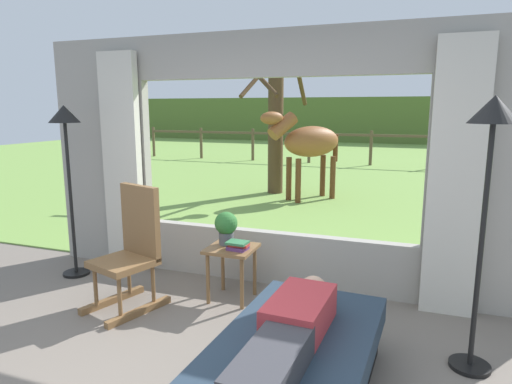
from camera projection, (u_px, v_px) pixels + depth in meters
The scene contains 16 objects.
back_wall_with_window at pixel (272, 165), 4.46m from camera, with size 5.20×0.12×2.55m.
curtain_panel_left at pixel (122, 164), 4.90m from camera, with size 0.44×0.10×2.40m, color beige.
curtain_panel_right at pixel (455, 181), 3.77m from camera, with size 0.44×0.10×2.40m, color beige.
outdoor_pasture_lawn at pixel (372, 163), 14.76m from camera, with size 36.00×21.68×0.02m, color #759E47.
distant_hill_ridge at pixel (391, 120), 23.63m from camera, with size 36.00×2.00×2.40m, color #536B2F.
recliner_sofa at pixel (293, 370), 2.73m from camera, with size 0.99×1.74×0.42m.
reclining_person at pixel (291, 329), 2.62m from camera, with size 0.37×1.44×0.22m.
rocking_chair at pixel (132, 249), 4.04m from camera, with size 0.65×0.79×1.12m.
side_table at pixel (232, 257), 4.19m from camera, with size 0.44×0.44×0.52m.
potted_plant at pixel (226, 226), 4.23m from camera, with size 0.22×0.22×0.32m.
book_stack at pixel (238, 245), 4.09m from camera, with size 0.20×0.17×0.08m.
floor_lamp_left at pixel (66, 140), 4.63m from camera, with size 0.32×0.32×1.84m.
floor_lamp_right at pixel (490, 152), 2.86m from camera, with size 0.32×0.32×1.89m.
horse at pixel (308, 142), 8.62m from camera, with size 1.44×1.60×1.73m.
pasture_tree at pixel (275, 121), 9.29m from camera, with size 1.50×1.58×3.14m.
pasture_fence_line at pixel (371, 143), 14.04m from camera, with size 16.10×0.10×1.10m.
Camera 1 is at (1.36, -1.96, 1.80)m, focal length 31.13 mm.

